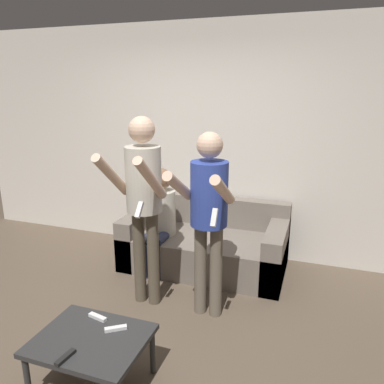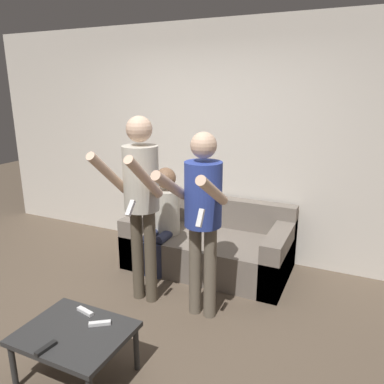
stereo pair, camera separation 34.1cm
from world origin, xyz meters
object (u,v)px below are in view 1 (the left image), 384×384
object	(u,v)px
remote_near	(65,357)
person_standing_right	(208,207)
couch	(206,245)
remote_far	(98,317)
person_standing_left	(143,192)
coffee_table	(91,343)
remote_mid	(116,328)
person_seated	(160,216)

from	to	relation	value
remote_near	person_standing_right	bearing A→B (deg)	68.24
couch	remote_near	distance (m)	2.21
couch	remote_far	xyz separation A→B (m)	(-0.26, -1.78, 0.14)
person_standing_left	coffee_table	size ratio (longest dim) A/B	2.39
person_standing_left	coffee_table	xyz separation A→B (m)	(0.12, -1.07, -0.75)
coffee_table	remote_mid	distance (m)	0.18
person_standing_left	remote_near	size ratio (longest dim) A/B	11.41
person_seated	remote_mid	bearing A→B (deg)	-76.44
remote_near	remote_mid	world-z (taller)	same
couch	remote_near	world-z (taller)	couch
couch	remote_far	bearing A→B (deg)	-98.22
person_standing_right	remote_mid	size ratio (longest dim) A/B	11.41
person_seated	remote_far	xyz separation A→B (m)	(0.21, -1.57, -0.22)
person_standing_left	person_standing_right	size ratio (longest dim) A/B	1.07
remote_far	couch	bearing A→B (deg)	81.78
couch	coffee_table	xyz separation A→B (m)	(-0.18, -1.98, 0.09)
person_seated	person_standing_left	bearing A→B (deg)	-76.94
person_seated	remote_far	size ratio (longest dim) A/B	7.37
person_standing_left	person_seated	world-z (taller)	person_standing_left
person_standing_right	coffee_table	xyz separation A→B (m)	(-0.48, -1.07, -0.68)
couch	person_standing_right	bearing A→B (deg)	-71.78
person_seated	remote_near	bearing A→B (deg)	-82.85
couch	coffee_table	distance (m)	1.99
coffee_table	remote_near	bearing A→B (deg)	-98.04
person_standing_left	person_seated	xyz separation A→B (m)	(-0.16, 0.70, -0.47)
coffee_table	couch	bearing A→B (deg)	84.75
person_seated	remote_near	distance (m)	2.02
remote_far	remote_mid	bearing A→B (deg)	-20.80
person_standing_left	remote_near	xyz separation A→B (m)	(0.09, -1.29, -0.70)
couch	remote_near	bearing A→B (deg)	-95.53
remote_mid	remote_far	distance (m)	0.20
person_standing_right	remote_far	distance (m)	1.20
couch	person_standing_left	world-z (taller)	person_standing_left
person_standing_right	remote_far	world-z (taller)	person_standing_right
coffee_table	remote_mid	bearing A→B (deg)	48.07
person_standing_right	remote_mid	bearing A→B (deg)	-111.41
remote_near	remote_far	distance (m)	0.42
coffee_table	remote_near	world-z (taller)	remote_near
person_standing_right	remote_near	size ratio (longest dim) A/B	10.71
person_seated	coffee_table	world-z (taller)	person_seated
person_seated	coffee_table	distance (m)	1.81
person_seated	remote_far	bearing A→B (deg)	-82.52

